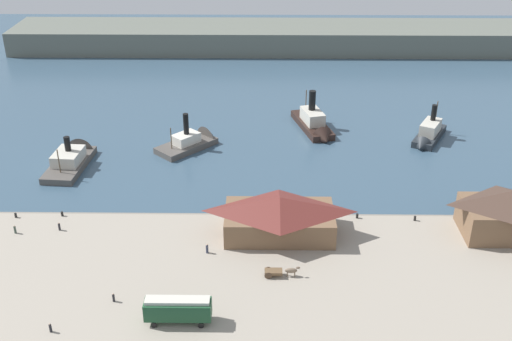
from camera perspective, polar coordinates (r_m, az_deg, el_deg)
name	(u,v)px	position (r m, az deg, el deg)	size (l,w,h in m)	color
ground_plane	(279,209)	(120.75, 2.09, -3.62)	(320.00, 320.00, 0.00)	#385166
quay_promenade	(281,276)	(102.20, 2.35, -9.72)	(110.00, 36.00, 1.20)	#9E9384
seawall_edge	(279,217)	(117.42, 2.13, -4.32)	(110.00, 0.80, 1.00)	gray
ferry_shed_customs_shed	(279,215)	(109.43, 2.18, -4.16)	(19.64, 11.08, 7.41)	brown
ferry_shed_west_terminal	(509,212)	(117.90, 22.29, -3.55)	(16.00, 10.31, 8.69)	brown
street_tram	(178,308)	(91.85, -7.22, -12.51)	(9.67, 2.85, 4.16)	#1E4C2D
horse_cart	(280,271)	(100.68, 2.21, -9.28)	(5.73, 1.64, 1.87)	brown
pedestrian_walking_west	(207,249)	(106.25, -4.54, -7.22)	(0.44, 0.44, 1.77)	#33384C
pedestrian_standing_center	(50,328)	(95.29, -18.44, -13.62)	(0.38, 0.38, 1.54)	#232328
pedestrian_near_east_shed	(59,227)	(117.39, -17.70, -4.96)	(0.40, 0.40, 1.60)	#232328
pedestrian_near_west_shed	(15,230)	(119.14, -21.35, -5.10)	(0.40, 0.40, 1.63)	#3D4C42
pedestrian_near_cart	(114,298)	(98.20, -13.01, -11.37)	(0.38, 0.38, 1.52)	#232328
mooring_post_center_west	(16,215)	(124.13, -21.30, -3.87)	(0.44, 0.44, 0.90)	black
mooring_post_center_east	(415,218)	(118.50, 14.46, -4.30)	(0.44, 0.44, 0.90)	black
mooring_post_west	(357,216)	(117.04, 9.32, -4.16)	(0.44, 0.44, 0.90)	black
mooring_post_east	(62,214)	(121.73, -17.46, -3.83)	(0.44, 0.44, 0.90)	black
ferry_near_quay	(194,141)	(146.74, -5.78, 2.73)	(15.29, 15.58, 10.96)	#514C47
ferry_approaching_west	(428,135)	(153.89, 15.61, 3.20)	(11.33, 15.68, 9.72)	#23282D
ferry_moored_west	(315,125)	(154.31, 5.46, 4.23)	(10.34, 19.96, 11.37)	black
ferry_moored_east	(73,157)	(143.91, -16.51, 1.19)	(8.18, 18.92, 9.59)	#514C47
far_headland	(273,37)	(221.21, 1.54, 12.20)	(180.00, 24.00, 8.00)	#60665B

